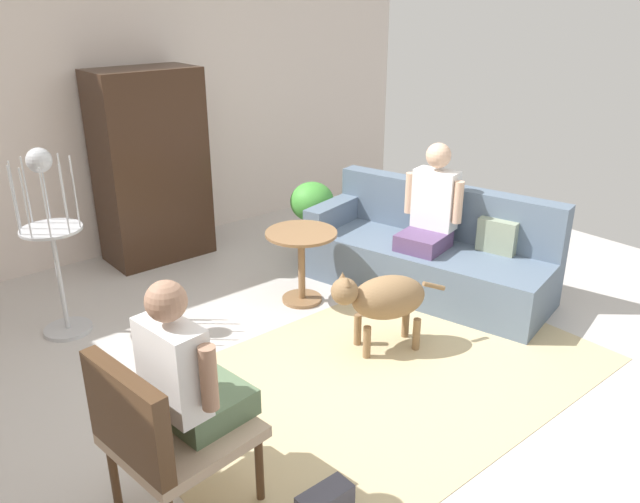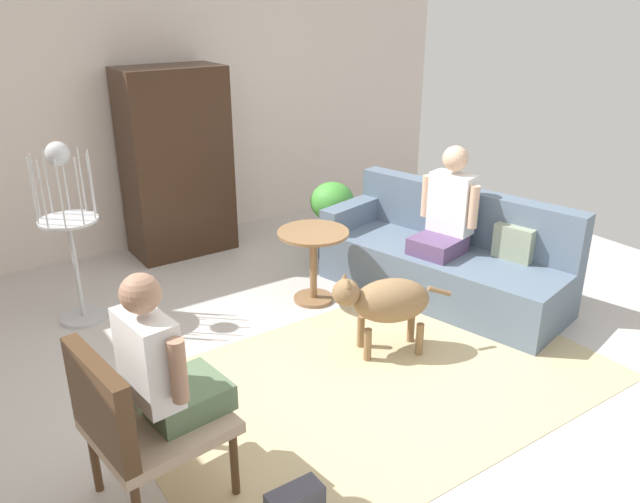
# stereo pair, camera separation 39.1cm
# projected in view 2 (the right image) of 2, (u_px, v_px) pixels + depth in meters

# --- Properties ---
(ground_plane) EXTENTS (7.38, 7.38, 0.00)m
(ground_plane) POSITION_uv_depth(u_px,v_px,m) (354.00, 364.00, 4.44)
(ground_plane) COLOR beige
(back_wall) EXTENTS (6.75, 0.12, 2.75)m
(back_wall) POSITION_uv_depth(u_px,v_px,m) (169.00, 106.00, 6.29)
(back_wall) COLOR silver
(back_wall) RESTS_ON ground
(area_rug) EXTENTS (3.12, 2.00, 0.01)m
(area_rug) POSITION_uv_depth(u_px,v_px,m) (375.00, 381.00, 4.23)
(area_rug) COLOR #C6B284
(area_rug) RESTS_ON ground
(couch) EXTENTS (1.27, 2.22, 0.89)m
(couch) POSITION_uv_depth(u_px,v_px,m) (444.00, 260.00, 5.38)
(couch) COLOR slate
(couch) RESTS_ON ground
(armchair) EXTENTS (0.70, 0.66, 0.91)m
(armchair) POSITION_uv_depth(u_px,v_px,m) (134.00, 418.00, 3.03)
(armchair) COLOR #4C331E
(armchair) RESTS_ON ground
(person_on_couch) EXTENTS (0.54, 0.51, 0.87)m
(person_on_couch) POSITION_uv_depth(u_px,v_px,m) (448.00, 210.00, 5.16)
(person_on_couch) COLOR #5E436E
(person_on_armchair) EXTENTS (0.50, 0.52, 0.81)m
(person_on_armchair) POSITION_uv_depth(u_px,v_px,m) (161.00, 364.00, 3.04)
(person_on_armchair) COLOR #556D4E
(round_end_table) EXTENTS (0.59, 0.59, 0.62)m
(round_end_table) POSITION_uv_depth(u_px,v_px,m) (313.00, 254.00, 5.21)
(round_end_table) COLOR olive
(round_end_table) RESTS_ON ground
(dog) EXTENTS (0.82, 0.51, 0.63)m
(dog) POSITION_uv_depth(u_px,v_px,m) (386.00, 301.00, 4.45)
(dog) COLOR olive
(dog) RESTS_ON ground
(bird_cage_stand) EXTENTS (0.44, 0.44, 1.44)m
(bird_cage_stand) POSITION_uv_depth(u_px,v_px,m) (69.00, 226.00, 4.75)
(bird_cage_stand) COLOR silver
(bird_cage_stand) RESTS_ON ground
(potted_plant) EXTENTS (0.42, 0.42, 0.76)m
(potted_plant) POSITION_uv_depth(u_px,v_px,m) (332.00, 210.00, 6.04)
(potted_plant) COLOR #4C5156
(potted_plant) RESTS_ON ground
(armoire_cabinet) EXTENTS (0.97, 0.56, 1.80)m
(armoire_cabinet) POSITION_uv_depth(u_px,v_px,m) (176.00, 163.00, 6.08)
(armoire_cabinet) COLOR #382316
(armoire_cabinet) RESTS_ON ground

